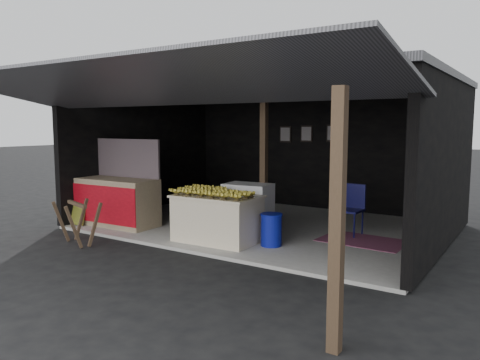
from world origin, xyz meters
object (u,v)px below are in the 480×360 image
Objects in this scene: sawhorse at (77,218)px; plastic_chair at (352,205)px; white_crate at (248,209)px; banana_table at (217,218)px; water_barrel at (271,231)px; neighbor_stall at (118,200)px.

plastic_chair is (3.92, 3.24, 0.14)m from sawhorse.
white_crate is 1.14× the size of sawhorse.
banana_table reaches higher than water_barrel.
sawhorse is at bearing -141.19° from white_crate.
water_barrel is (3.07, 1.64, -0.16)m from sawhorse.
white_crate is 1.02m from water_barrel.
neighbor_stall is 4.77m from plastic_chair.
banana_table is 2.61m from plastic_chair.
banana_table is 1.60× the size of white_crate.
banana_table is 1.81× the size of sawhorse.
neighbor_stall is at bearing 125.94° from sawhorse.
plastic_chair is (4.39, 1.87, 0.04)m from neighbor_stall.
water_barrel is (0.83, -0.55, -0.22)m from white_crate.
plastic_chair is (1.68, 1.05, 0.08)m from white_crate.
banana_table reaches higher than sawhorse.
neighbor_stall is at bearing -168.74° from white_crate.
sawhorse is at bearing -136.23° from plastic_chair.
banana_table is at bearing -2.04° from neighbor_stall.
banana_table is 0.82m from white_crate.
neighbor_stall is 3.36× the size of water_barrel.
white_crate reaches higher than sawhorse.
banana_table is 1.02m from water_barrel.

